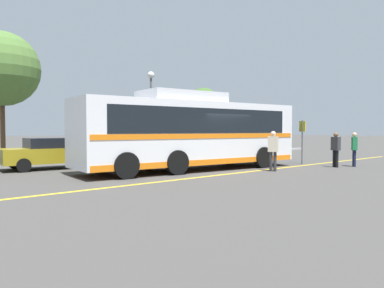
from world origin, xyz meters
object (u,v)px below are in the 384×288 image
object	(u,v)px
transit_bus	(192,131)
parked_car_2	(153,149)
bus_stop_sign	(302,136)
pedestrian_1	(354,147)
tree_1	(2,69)
street_lamp	(151,99)
pedestrian_0	(336,147)
pedestrian_2	(273,148)
parked_car_1	(49,153)
tree_0	(203,106)

from	to	relation	value
transit_bus	parked_car_2	size ratio (longest dim) A/B	2.52
bus_stop_sign	pedestrian_1	bearing A→B (deg)	20.43
tree_1	street_lamp	bearing A→B (deg)	-27.07
pedestrian_0	bus_stop_sign	world-z (taller)	bus_stop_sign
transit_bus	pedestrian_1	xyz separation A→B (m)	(7.01, -4.17, -0.79)
street_lamp	tree_1	distance (m)	9.01
bus_stop_sign	tree_1	bearing A→B (deg)	-133.27
pedestrian_0	pedestrian_2	size ratio (longest dim) A/B	0.96
pedestrian_1	transit_bus	bearing A→B (deg)	-65.80
street_lamp	pedestrian_0	bearing A→B (deg)	-75.16
pedestrian_0	pedestrian_1	xyz separation A→B (m)	(1.02, -0.44, -0.00)
parked_car_2	pedestrian_0	distance (m)	9.82
parked_car_2	pedestrian_2	distance (m)	7.80
transit_bus	parked_car_2	distance (m)	5.27
parked_car_2	pedestrian_0	bearing A→B (deg)	29.62
parked_car_1	street_lamp	xyz separation A→B (m)	(7.72, 2.73, 3.12)
street_lamp	pedestrian_2	bearing A→B (deg)	-94.09
transit_bus	bus_stop_sign	xyz separation A→B (m)	(6.37, -1.66, -0.27)
bus_stop_sign	tree_1	size ratio (longest dim) A/B	0.31
transit_bus	pedestrian_2	distance (m)	3.68
tree_0	pedestrian_1	bearing A→B (deg)	-102.71
transit_bus	pedestrian_0	bearing A→B (deg)	64.26
parked_car_1	street_lamp	world-z (taller)	street_lamp
transit_bus	pedestrian_1	world-z (taller)	transit_bus
pedestrian_1	tree_1	world-z (taller)	tree_1
parked_car_2	bus_stop_sign	xyz separation A→B (m)	(4.94, -6.63, 0.74)
pedestrian_1	tree_0	xyz separation A→B (m)	(3.23, 14.32, 2.84)
bus_stop_sign	pedestrian_0	bearing A→B (deg)	-4.24
tree_0	tree_1	world-z (taller)	tree_1
transit_bus	tree_0	xyz separation A→B (m)	(10.23, 10.15, 2.05)
parked_car_2	street_lamp	size ratio (longest dim) A/B	0.78
transit_bus	pedestrian_0	distance (m)	7.10
parked_car_1	tree_1	bearing A→B (deg)	-173.50
pedestrian_0	tree_0	xyz separation A→B (m)	(4.25, 13.88, 2.83)
parked_car_1	pedestrian_1	distance (m)	14.69
tree_1	pedestrian_0	bearing A→B (deg)	-54.47
bus_stop_sign	tree_0	world-z (taller)	tree_0
tree_0	tree_1	xyz separation A→B (m)	(-15.11, 1.34, 1.61)
pedestrian_2	tree_0	distance (m)	15.42
pedestrian_0	parked_car_2	bearing A→B (deg)	41.37
bus_stop_sign	pedestrian_2	bearing A→B (deg)	-68.45
transit_bus	parked_car_1	distance (m)	6.73
transit_bus	pedestrian_2	world-z (taller)	transit_bus
parked_car_2	pedestrian_1	size ratio (longest dim) A/B	2.61
transit_bus	bus_stop_sign	world-z (taller)	transit_bus
parked_car_1	pedestrian_1	bearing A→B (deg)	57.67
parked_car_2	tree_1	size ratio (longest dim) A/B	0.58
transit_bus	tree_0	distance (m)	14.56
pedestrian_1	tree_0	distance (m)	14.95
bus_stop_sign	tree_0	distance (m)	12.64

